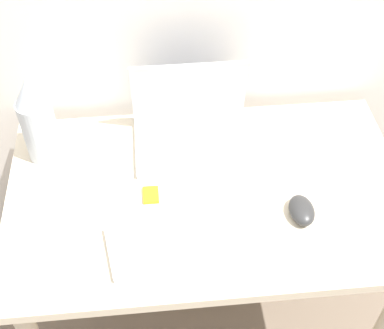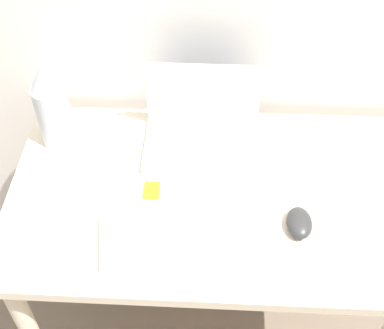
{
  "view_description": "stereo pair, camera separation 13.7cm",
  "coord_description": "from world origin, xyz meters",
  "px_view_note": "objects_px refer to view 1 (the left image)",
  "views": [
    {
      "loc": [
        -0.13,
        -0.6,
        1.81
      ],
      "look_at": [
        -0.04,
        0.33,
        0.81
      ],
      "focal_mm": 50.0,
      "sensor_mm": 36.0,
      "label": 1
    },
    {
      "loc": [
        0.0,
        -0.6,
        1.81
      ],
      "look_at": [
        -0.04,
        0.33,
        0.81
      ],
      "focal_mm": 50.0,
      "sensor_mm": 36.0,
      "label": 2
    }
  ],
  "objects_px": {
    "laptop": "(191,127)",
    "vase": "(37,120)",
    "keyboard": "(192,237)",
    "mouse": "(302,210)",
    "mp3_player": "(151,195)"
  },
  "relations": [
    {
      "from": "laptop",
      "to": "mouse",
      "type": "height_order",
      "value": "laptop"
    },
    {
      "from": "laptop",
      "to": "vase",
      "type": "relative_size",
      "value": 1.2
    },
    {
      "from": "vase",
      "to": "keyboard",
      "type": "bearing_deg",
      "value": -40.81
    },
    {
      "from": "laptop",
      "to": "keyboard",
      "type": "xyz_separation_m",
      "value": [
        -0.03,
        -0.35,
        -0.04
      ]
    },
    {
      "from": "keyboard",
      "to": "laptop",
      "type": "bearing_deg",
      "value": 84.99
    },
    {
      "from": "keyboard",
      "to": "mouse",
      "type": "xyz_separation_m",
      "value": [
        0.29,
        0.05,
        0.01
      ]
    },
    {
      "from": "mouse",
      "to": "vase",
      "type": "height_order",
      "value": "vase"
    },
    {
      "from": "mouse",
      "to": "vase",
      "type": "relative_size",
      "value": 0.36
    },
    {
      "from": "laptop",
      "to": "mouse",
      "type": "xyz_separation_m",
      "value": [
        0.26,
        -0.3,
        -0.03
      ]
    },
    {
      "from": "laptop",
      "to": "mp3_player",
      "type": "height_order",
      "value": "laptop"
    },
    {
      "from": "mouse",
      "to": "keyboard",
      "type": "bearing_deg",
      "value": -170.5
    },
    {
      "from": "keyboard",
      "to": "vase",
      "type": "height_order",
      "value": "vase"
    },
    {
      "from": "laptop",
      "to": "vase",
      "type": "height_order",
      "value": "vase"
    },
    {
      "from": "mouse",
      "to": "vase",
      "type": "distance_m",
      "value": 0.74
    },
    {
      "from": "laptop",
      "to": "mp3_player",
      "type": "xyz_separation_m",
      "value": [
        -0.13,
        -0.2,
        -0.05
      ]
    }
  ]
}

